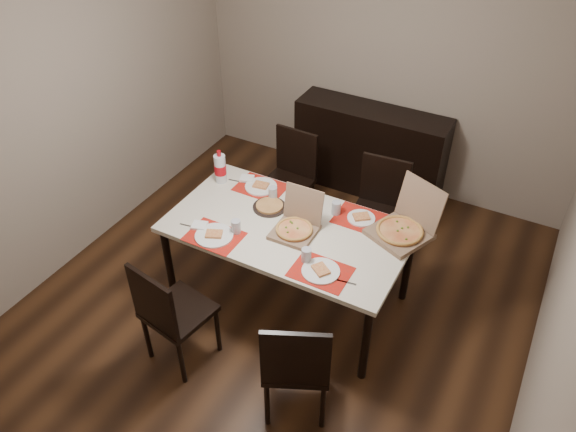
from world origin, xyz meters
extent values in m
cube|color=#3E2413|center=(0.00, 0.00, -0.01)|extent=(3.80, 4.00, 0.02)
cube|color=gray|center=(0.00, 2.01, 1.30)|extent=(3.80, 0.02, 2.60)
cube|color=gray|center=(-1.91, 0.00, 1.30)|extent=(0.02, 4.00, 2.60)
cube|color=black|center=(0.00, 1.78, 0.45)|extent=(1.50, 0.40, 0.90)
cube|color=beige|center=(0.03, 0.00, 0.73)|extent=(1.80, 1.00, 0.04)
cylinder|color=black|center=(-0.81, -0.44, 0.35)|extent=(0.06, 0.06, 0.71)
cylinder|color=black|center=(0.87, -0.44, 0.35)|extent=(0.06, 0.06, 0.71)
cylinder|color=black|center=(-0.81, 0.44, 0.35)|extent=(0.06, 0.06, 0.71)
cylinder|color=black|center=(0.87, 0.44, 0.35)|extent=(0.06, 0.06, 0.71)
cube|color=black|center=(-0.37, -0.87, 0.45)|extent=(0.49, 0.49, 0.04)
cube|color=black|center=(-0.41, -1.06, 0.70)|extent=(0.42, 0.10, 0.46)
cylinder|color=black|center=(-0.58, -1.02, 0.21)|extent=(0.04, 0.04, 0.43)
cylinder|color=black|center=(-0.23, -1.08, 0.21)|extent=(0.04, 0.04, 0.43)
cylinder|color=black|center=(-0.52, -0.66, 0.21)|extent=(0.04, 0.04, 0.43)
cylinder|color=black|center=(-0.17, -0.72, 0.21)|extent=(0.04, 0.04, 0.43)
cube|color=black|center=(0.55, -0.84, 0.45)|extent=(0.56, 0.56, 0.04)
cube|color=black|center=(0.63, -1.01, 0.70)|extent=(0.39, 0.20, 0.46)
cylinder|color=black|center=(0.46, -1.08, 0.21)|extent=(0.04, 0.04, 0.43)
cylinder|color=black|center=(0.78, -0.93, 0.21)|extent=(0.04, 0.04, 0.43)
cylinder|color=black|center=(0.31, -0.75, 0.21)|extent=(0.04, 0.04, 0.43)
cylinder|color=black|center=(0.63, -0.60, 0.21)|extent=(0.04, 0.04, 0.43)
cube|color=black|center=(-0.45, 0.85, 0.45)|extent=(0.44, 0.44, 0.04)
cube|color=black|center=(-0.44, 1.04, 0.70)|extent=(0.42, 0.05, 0.46)
cylinder|color=black|center=(-0.26, 1.02, 0.21)|extent=(0.04, 0.04, 0.43)
cylinder|color=black|center=(-0.62, 1.04, 0.21)|extent=(0.04, 0.04, 0.43)
cylinder|color=black|center=(-0.28, 0.66, 0.21)|extent=(0.04, 0.04, 0.43)
cylinder|color=black|center=(-0.64, 0.68, 0.21)|extent=(0.04, 0.04, 0.43)
cube|color=black|center=(0.45, 0.80, 0.45)|extent=(0.45, 0.45, 0.04)
cube|color=black|center=(0.44, 0.99, 0.70)|extent=(0.42, 0.06, 0.46)
cylinder|color=black|center=(0.62, 0.99, 0.21)|extent=(0.04, 0.04, 0.43)
cylinder|color=black|center=(0.26, 0.97, 0.21)|extent=(0.04, 0.04, 0.43)
cylinder|color=black|center=(0.64, 0.64, 0.21)|extent=(0.04, 0.04, 0.43)
cylinder|color=black|center=(0.28, 0.61, 0.21)|extent=(0.04, 0.04, 0.43)
cube|color=red|center=(-0.39, -0.36, 0.75)|extent=(0.40, 0.30, 0.00)
cylinder|color=white|center=(-0.39, -0.36, 0.76)|extent=(0.28, 0.28, 0.01)
cube|color=#E6CA73|center=(-0.39, -0.36, 0.78)|extent=(0.15, 0.13, 0.02)
cylinder|color=#ADAEB8|center=(-0.28, -0.24, 0.81)|extent=(0.07, 0.07, 0.11)
cube|color=#B2B2B7|center=(-0.61, -0.34, 0.75)|extent=(0.20, 0.04, 0.00)
cube|color=white|center=(-0.55, -0.32, 0.76)|extent=(0.13, 0.13, 0.02)
cube|color=red|center=(0.46, -0.32, 0.75)|extent=(0.40, 0.30, 0.00)
cylinder|color=white|center=(0.46, -0.32, 0.76)|extent=(0.26, 0.26, 0.01)
cube|color=#E6CA73|center=(0.46, -0.32, 0.78)|extent=(0.15, 0.14, 0.02)
cylinder|color=#ADAEB8|center=(0.32, -0.27, 0.81)|extent=(0.07, 0.07, 0.11)
cube|color=#B2B2B7|center=(0.62, -0.34, 0.75)|extent=(0.20, 0.04, 0.00)
cube|color=red|center=(-0.41, 0.34, 0.75)|extent=(0.40, 0.30, 0.00)
cylinder|color=white|center=(-0.41, 0.34, 0.76)|extent=(0.26, 0.26, 0.01)
cube|color=#E6CA73|center=(-0.41, 0.34, 0.78)|extent=(0.13, 0.11, 0.02)
cylinder|color=#ADAEB8|center=(-0.24, 0.25, 0.81)|extent=(0.07, 0.07, 0.11)
cube|color=#B2B2B7|center=(-0.60, 0.33, 0.75)|extent=(0.20, 0.04, 0.00)
cube|color=white|center=(-0.57, 0.38, 0.76)|extent=(0.13, 0.13, 0.02)
cube|color=red|center=(0.48, 0.35, 0.75)|extent=(0.40, 0.30, 0.00)
cylinder|color=white|center=(0.48, 0.35, 0.76)|extent=(0.21, 0.21, 0.01)
cube|color=#E6CA73|center=(0.48, 0.35, 0.78)|extent=(0.15, 0.14, 0.02)
cylinder|color=#ADAEB8|center=(0.28, 0.32, 0.81)|extent=(0.07, 0.07, 0.11)
cube|color=#B2B2B7|center=(0.64, 0.32, 0.75)|extent=(0.20, 0.04, 0.00)
cube|color=white|center=(0.09, -0.11, 0.76)|extent=(0.15, 0.16, 0.02)
cube|color=brown|center=(0.11, -0.05, 0.77)|extent=(0.31, 0.31, 0.03)
cube|color=brown|center=(0.10, 0.10, 0.92)|extent=(0.31, 0.08, 0.28)
cylinder|color=#E6CA73|center=(0.11, -0.05, 0.79)|extent=(0.27, 0.27, 0.02)
cube|color=brown|center=(0.80, 0.29, 0.77)|extent=(0.50, 0.50, 0.04)
cube|color=brown|center=(0.87, 0.47, 0.96)|extent=(0.39, 0.23, 0.35)
cylinder|color=#E6CA73|center=(0.80, 0.29, 0.80)|extent=(0.43, 0.43, 0.02)
cylinder|color=black|center=(-0.21, 0.14, 0.76)|extent=(0.26, 0.26, 0.01)
cylinder|color=tan|center=(-0.21, 0.14, 0.77)|extent=(0.21, 0.21, 0.02)
imported|color=white|center=(0.09, 0.19, 0.77)|extent=(0.15, 0.15, 0.03)
cylinder|color=silver|center=(-0.75, 0.27, 0.87)|extent=(0.10, 0.10, 0.25)
cylinder|color=#AD0810|center=(-0.75, 0.27, 0.87)|extent=(0.10, 0.10, 0.09)
cylinder|color=#AD0810|center=(-0.75, 0.27, 1.02)|extent=(0.03, 0.03, 0.05)
camera|label=1|loc=(1.57, -2.86, 3.41)|focal=35.00mm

